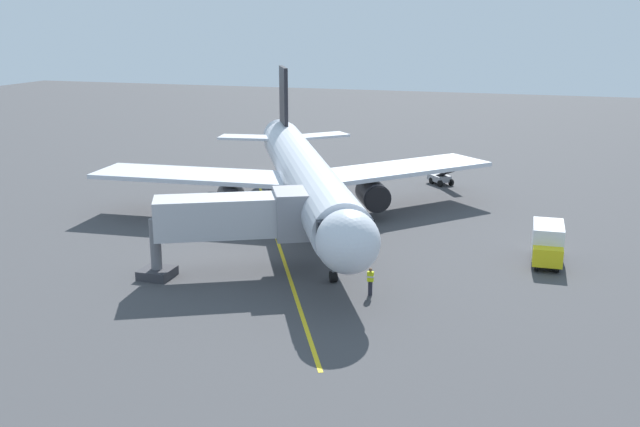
% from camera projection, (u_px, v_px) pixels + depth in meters
% --- Properties ---
extents(ground_plane, '(220.00, 220.00, 0.00)m').
position_uv_depth(ground_plane, '(304.00, 217.00, 60.81)').
color(ground_plane, '#424244').
extents(apron_lead_in_line, '(17.80, 36.03, 0.01)m').
position_uv_depth(apron_lead_in_line, '(279.00, 245.00, 53.15)').
color(apron_lead_in_line, yellow).
rests_on(apron_lead_in_line, ground).
extents(airplane, '(31.63, 37.65, 11.50)m').
position_uv_depth(airplane, '(304.00, 175.00, 57.91)').
color(airplane, silver).
rests_on(airplane, ground).
extents(jet_bridge, '(11.04, 7.18, 5.40)m').
position_uv_depth(jet_bridge, '(244.00, 217.00, 46.42)').
color(jet_bridge, '#B7B7BC').
rests_on(jet_bridge, ground).
extents(ground_crew_marshaller, '(0.42, 0.28, 1.71)m').
position_uv_depth(ground_crew_marshaller, '(370.00, 281.00, 43.39)').
color(ground_crew_marshaller, '#23232D').
rests_on(ground_crew_marshaller, ground).
extents(belt_loader_near_nose, '(3.94, 4.22, 2.32)m').
position_uv_depth(belt_loader_near_nose, '(441.00, 177.00, 72.43)').
color(belt_loader_near_nose, '#9E9EA3').
rests_on(belt_loader_near_nose, ground).
extents(box_truck_starboard_side, '(2.09, 4.65, 2.62)m').
position_uv_depth(box_truck_starboard_side, '(548.00, 243.00, 48.99)').
color(box_truck_starboard_side, yellow).
rests_on(box_truck_starboard_side, ground).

